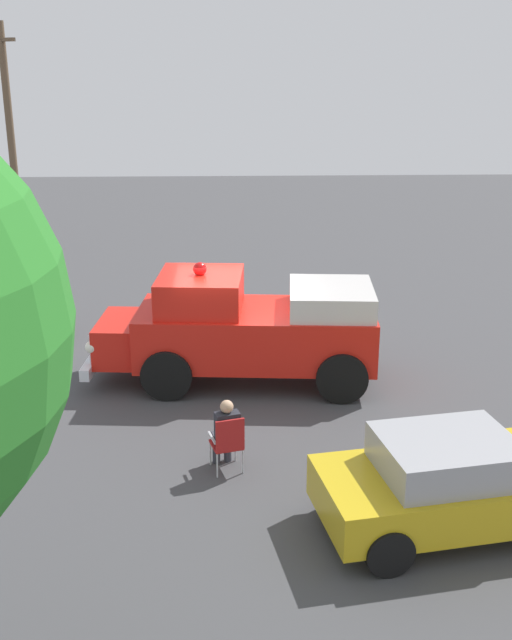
{
  "coord_description": "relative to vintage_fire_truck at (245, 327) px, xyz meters",
  "views": [
    {
      "loc": [
        15.38,
        -0.15,
        6.56
      ],
      "look_at": [
        0.08,
        0.42,
        1.36
      ],
      "focal_mm": 43.62,
      "sensor_mm": 36.0,
      "label": 1
    }
  ],
  "objects": [
    {
      "name": "spectator_standing",
      "position": [
        -3.01,
        -4.55,
        -0.23
      ],
      "size": [
        0.6,
        0.44,
        1.68
      ],
      "color": "#2D334C",
      "rests_on": "ground"
    },
    {
      "name": "ground_plane",
      "position": [
        -0.06,
        -0.19,
        -1.2
      ],
      "size": [
        60.0,
        60.0,
        0.0
      ],
      "primitive_type": "plane",
      "color": "#424244"
    },
    {
      "name": "spectator_seated",
      "position": [
        3.76,
        -0.41,
        -0.5
      ],
      "size": [
        0.61,
        0.51,
        1.29
      ],
      "color": "#383842",
      "rests_on": "ground"
    },
    {
      "name": "vintage_fire_truck",
      "position": [
        0.0,
        0.0,
        0.0
      ],
      "size": [
        2.72,
        6.1,
        2.59
      ],
      "color": "black",
      "rests_on": "ground"
    },
    {
      "name": "traffic_cone",
      "position": [
        -3.96,
        0.89,
        -0.89
      ],
      "size": [
        0.4,
        0.4,
        0.64
      ],
      "color": "orange",
      "rests_on": "ground"
    },
    {
      "name": "lawn_chair_near_truck",
      "position": [
        3.89,
        -0.37,
        -0.61
      ],
      "size": [
        0.61,
        0.62,
        1.02
      ],
      "color": "#B7BABF",
      "rests_on": "ground"
    },
    {
      "name": "classic_hot_rod",
      "position": [
        5.56,
        3.07,
        -0.45
      ],
      "size": [
        2.57,
        4.61,
        1.46
      ],
      "color": "black",
      "rests_on": "ground"
    },
    {
      "name": "utility_pole",
      "position": [
        -12.31,
        -7.76,
        2.8
      ],
      "size": [
        1.34,
        1.23,
        7.69
      ],
      "color": "brown",
      "rests_on": "ground"
    }
  ]
}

